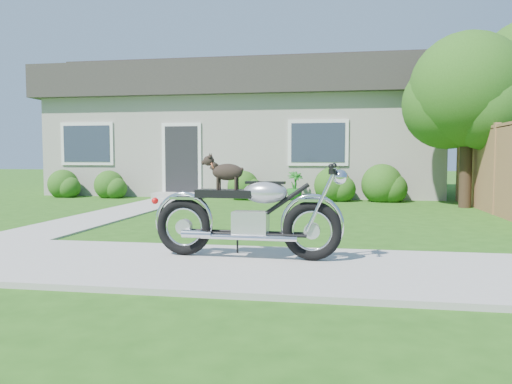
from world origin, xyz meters
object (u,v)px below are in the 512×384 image
at_px(fence, 496,169).
at_px(potted_plant_left, 109,185).
at_px(potted_plant_right, 295,186).
at_px(motorcycle_with_dog, 250,213).
at_px(house, 250,129).
at_px(tree_near, 474,95).

xyz_separation_m(fence, potted_plant_left, (-9.92, 2.80, -0.57)).
bearing_deg(potted_plant_right, motorcycle_with_dog, -88.41).
height_order(house, tree_near, house).
relative_size(fence, potted_plant_left, 9.02).
distance_m(fence, tree_near, 2.16).
height_order(tree_near, potted_plant_right, tree_near).
height_order(house, fence, house).
height_order(house, potted_plant_left, house).
distance_m(tree_near, motorcycle_with_dog, 8.14).
relative_size(house, fence, 1.90).
distance_m(potted_plant_right, motorcycle_with_dog, 8.22).
distance_m(potted_plant_left, potted_plant_right, 5.51).
bearing_deg(fence, potted_plant_left, 164.24).
bearing_deg(tree_near, potted_plant_left, 171.55).
relative_size(fence, tree_near, 1.62).
height_order(fence, potted_plant_right, fence).
distance_m(house, tree_near, 7.88).
xyz_separation_m(fence, tree_near, (-0.15, 1.35, 1.68)).
xyz_separation_m(tree_near, potted_plant_right, (-4.26, 1.45, -2.23)).
relative_size(fence, potted_plant_right, 8.31).
relative_size(potted_plant_right, motorcycle_with_dog, 0.36).
xyz_separation_m(house, motorcycle_with_dog, (2.13, -11.66, -1.61)).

